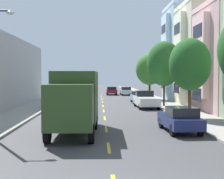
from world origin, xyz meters
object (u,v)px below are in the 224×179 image
Objects in this scene: street_tree_second at (190,64)px; parked_hatchback_navy at (180,119)px; street_tree_third at (164,64)px; parked_pickup_black at (59,101)px; delivery_box_truck at (75,99)px; parked_sedan_silver at (126,91)px; parked_sedan_sky at (139,97)px; street_tree_farthest at (150,69)px; parked_wagon_forest at (67,96)px; parked_sedan_teal at (79,89)px; moving_burgundy_sedan at (112,91)px; parked_pickup_white at (146,100)px.

street_tree_second is 6.67m from parked_hatchback_navy.
street_tree_second is 0.88× the size of street_tree_third.
street_tree_second is 9.24m from street_tree_third.
street_tree_third is at bearing 11.53° from parked_pickup_black.
parked_sedan_silver is at bearing 80.47° from delivery_box_truck.
street_tree_second is at bearing -33.38° from parked_pickup_black.
delivery_box_truck reaches higher than parked_sedan_sky.
street_tree_farthest is 11.80m from parked_wagon_forest.
street_tree_second is 1.32× the size of parked_sedan_silver.
parked_wagon_forest is (-10.75, -3.46, -3.41)m from street_tree_farthest.
street_tree_third is 30.36m from parked_sedan_teal.
parked_wagon_forest is (-10.75, 5.77, -3.77)m from street_tree_third.
moving_burgundy_sedan is (-4.60, 22.29, -3.82)m from street_tree_third.
parked_hatchback_navy is 43.56m from parked_sedan_teal.
parked_sedan_silver and parked_sedan_teal have the same top height.
street_tree_second is at bearing -81.70° from moving_burgundy_sedan.
parked_wagon_forest is (-2.56, 20.28, -1.16)m from delivery_box_truck.
parked_wagon_forest is 1.04× the size of parked_sedan_sky.
parked_sedan_teal is (-10.78, 37.36, -3.39)m from street_tree_second.
delivery_box_truck is 6.18m from parked_hatchback_navy.
parked_wagon_forest is 1.05× the size of parked_sedan_silver.
parked_wagon_forest reaches higher than moving_burgundy_sedan.
parked_wagon_forest is 22.36m from parked_sedan_teal.
parked_pickup_white is at bearing -90.69° from parked_sedan_sky.
street_tree_third is at bearing 81.66° from parked_hatchback_navy.
street_tree_third is 1.51× the size of moving_burgundy_sedan.
parked_pickup_white is (8.71, 1.75, 0.00)m from parked_pickup_black.
parked_hatchback_navy is at bearing -86.17° from moving_burgundy_sedan.
street_tree_second is 15.07m from parked_sedan_sky.
street_tree_second is 13.23m from parked_pickup_black.
parked_pickup_white is (-0.07, -5.76, 0.08)m from parked_sedan_sky.
parked_wagon_forest is at bearing 125.63° from street_tree_second.
parked_sedan_sky is (0.24, -16.08, 0.00)m from parked_sedan_silver.
parked_hatchback_navy is 36.94m from moving_burgundy_sedan.
parked_sedan_silver is (-2.16, 12.18, -3.46)m from street_tree_farthest.
parked_sedan_teal is 0.85× the size of parked_pickup_white.
parked_wagon_forest is at bearing 90.37° from parked_pickup_black.
parked_hatchback_navy is at bearing -90.60° from parked_pickup_white.
parked_wagon_forest is 10.73m from parked_pickup_white.
parked_wagon_forest is at bearing 112.96° from parked_hatchback_navy.
street_tree_third is 1.27× the size of parked_pickup_black.
parked_pickup_black is at bearing -133.15° from street_tree_farthest.
parked_pickup_black is 1.18× the size of parked_sedan_sky.
street_tree_farthest is 24.14m from parked_hatchback_navy.
parked_sedan_sky is at bearing -89.13° from parked_sedan_silver.
parked_wagon_forest is at bearing -89.92° from parked_sedan_teal.
street_tree_second reaches higher than parked_sedan_sky.
parked_hatchback_navy is 14.14m from parked_pickup_white.
parked_pickup_black is (-2.51, 12.33, -1.14)m from delivery_box_truck.
parked_pickup_white is (0.17, -21.84, 0.08)m from parked_sedan_silver.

